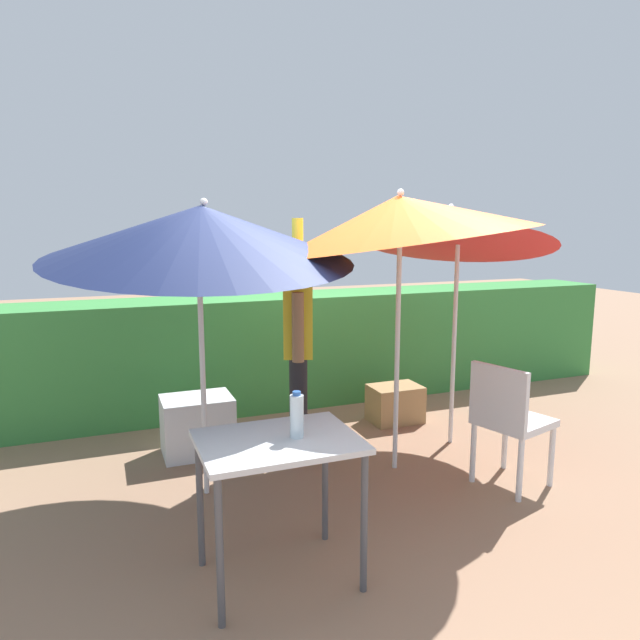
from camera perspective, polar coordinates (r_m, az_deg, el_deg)
name	(u,v)px	position (r m, az deg, el deg)	size (l,w,h in m)	color
ground_plane	(334,469)	(4.47, 1.45, -14.66)	(24.00, 24.00, 0.00)	#937056
hedge_row	(268,350)	(5.87, -5.17, -3.02)	(8.00, 0.70, 1.12)	#38843D
umbrella_rainbow	(201,233)	(3.78, -11.76, 8.52)	(1.99, 2.01, 2.09)	silver
umbrella_orange	(454,227)	(4.77, 13.26, 9.01)	(1.68, 1.63, 2.22)	silver
umbrella_yellow	(400,220)	(4.13, 7.99, 9.90)	(1.94, 1.91, 2.21)	silver
person_vendor	(298,340)	(4.47, -2.20, -2.04)	(0.33, 0.55, 1.88)	black
chair_plastic	(508,417)	(4.22, 18.26, -9.18)	(0.55, 0.55, 0.89)	silver
cooler_box	(197,425)	(4.78, -12.12, -10.23)	(0.55, 0.41, 0.47)	silver
crate_cardboard	(395,404)	(5.46, 7.50, -8.26)	(0.47, 0.34, 0.34)	#9E7A4C
folding_table	(278,456)	(2.98, -4.18, -13.42)	(0.80, 0.60, 0.76)	#4C4C51
bottle_water	(297,416)	(2.92, -2.33, -9.50)	(0.07, 0.07, 0.24)	silver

